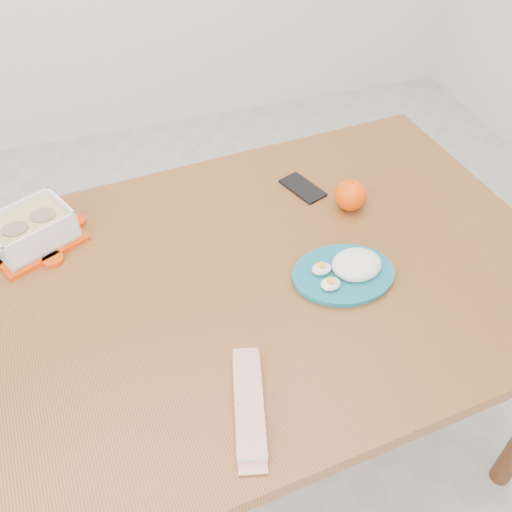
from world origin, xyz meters
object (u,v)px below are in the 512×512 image
object	(u,v)px
food_container	(32,230)
rice_plate	(348,270)
dining_table	(256,299)
smartphone	(303,188)
orange_fruit	(351,195)

from	to	relation	value
food_container	rice_plate	bearing A→B (deg)	-51.33
dining_table	food_container	bearing A→B (deg)	146.11
rice_plate	smartphone	size ratio (longest dim) A/B	1.97
rice_plate	food_container	bearing A→B (deg)	157.95
dining_table	orange_fruit	xyz separation A→B (m)	(0.30, 0.15, 0.12)
food_container	smartphone	distance (m)	0.68
orange_fruit	smartphone	xyz separation A→B (m)	(-0.08, 0.11, -0.04)
orange_fruit	rice_plate	xyz separation A→B (m)	(-0.11, -0.22, -0.02)
food_container	orange_fruit	distance (m)	0.77
dining_table	food_container	distance (m)	0.54
food_container	orange_fruit	bearing A→B (deg)	-33.08
rice_plate	smartphone	bearing A→B (deg)	90.67
food_container	smartphone	bearing A→B (deg)	-25.08
orange_fruit	smartphone	size ratio (longest dim) A/B	0.64
orange_fruit	smartphone	world-z (taller)	orange_fruit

